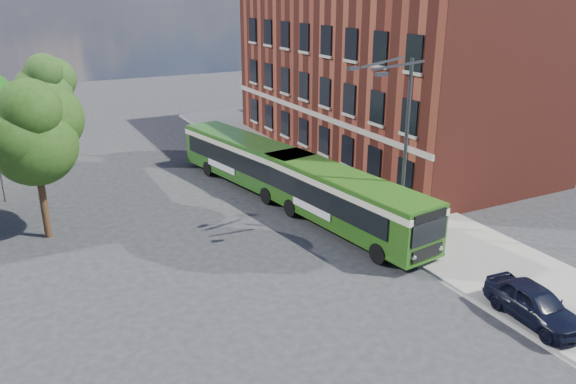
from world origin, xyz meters
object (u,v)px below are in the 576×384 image
street_lamp (400,148)px  parked_car (535,304)px  bus_front (343,197)px  bus_rear (246,156)px

street_lamp → parked_car: (-0.04, -8.57, -3.94)m
bus_front → parked_car: bearing=-81.6°
bus_front → parked_car: bus_front is taller
street_lamp → parked_car: size_ratio=2.18×
street_lamp → bus_rear: size_ratio=0.77×
parked_car → bus_front: bearing=102.7°
parked_car → bus_rear: bearing=103.1°
bus_front → parked_car: size_ratio=2.90×
bus_rear → bus_front: bearing=-80.9°
bus_rear → parked_car: (3.08, -20.12, -0.98)m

